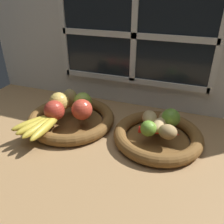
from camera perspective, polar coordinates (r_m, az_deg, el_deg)
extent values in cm
cube|color=#9E774C|center=(86.96, -0.40, -6.93)|extent=(140.00, 90.00, 3.00)
cube|color=silver|center=(101.41, 5.69, 16.37)|extent=(140.00, 3.00, 55.00)
cube|color=black|center=(98.90, 5.49, 18.12)|extent=(64.00, 0.80, 38.00)
cube|color=white|center=(98.33, 5.39, 18.06)|extent=(2.40, 1.20, 38.00)
cube|color=white|center=(98.33, 5.39, 18.06)|extent=(64.00, 1.20, 2.40)
cube|color=white|center=(110.75, -11.72, 18.87)|extent=(2.40, 1.20, 40.40)
cube|color=white|center=(95.50, 24.95, 15.28)|extent=(2.40, 1.20, 40.40)
cube|color=white|center=(103.64, 4.91, 7.70)|extent=(64.00, 1.20, 2.40)
cylinder|color=brown|center=(95.14, -9.78, -2.47)|extent=(24.25, 24.25, 1.00)
torus|color=brown|center=(94.25, -9.87, -1.57)|extent=(34.04, 34.04, 4.47)
cylinder|color=brown|center=(85.53, 10.96, -6.59)|extent=(22.02, 22.02, 1.00)
torus|color=brown|center=(84.55, 11.07, -5.64)|extent=(31.32, 31.32, 4.47)
sphere|color=#DBB756|center=(93.96, -12.74, 2.33)|extent=(7.93, 7.93, 7.93)
sphere|color=#B73828|center=(88.56, -13.89, 0.34)|extent=(7.65, 7.65, 7.65)
sphere|color=#CC422D|center=(87.18, -7.33, 0.60)|extent=(7.83, 7.83, 7.83)
sphere|color=#8CAD3D|center=(93.95, -7.09, 2.60)|extent=(7.19, 7.19, 7.19)
ellipsoid|color=olive|center=(96.67, -10.16, 3.33)|extent=(8.43, 8.36, 7.74)
ellipsoid|color=gold|center=(87.63, -17.87, -2.29)|extent=(12.39, 16.59, 3.17)
ellipsoid|color=gold|center=(86.23, -17.35, -2.74)|extent=(9.59, 17.65, 3.17)
ellipsoid|color=gold|center=(84.99, -16.63, -3.12)|extent=(6.43, 18.04, 3.17)
ellipsoid|color=gold|center=(83.96, -15.73, -3.41)|extent=(3.31, 17.78, 3.17)
sphere|color=brown|center=(90.18, -12.65, -0.58)|extent=(2.85, 2.85, 2.85)
ellipsoid|color=tan|center=(82.17, 11.35, -3.14)|extent=(5.62, 8.80, 4.25)
ellipsoid|color=#A38451|center=(78.80, 13.43, -4.66)|extent=(6.72, 6.04, 4.87)
ellipsoid|color=#A38451|center=(85.87, 13.37, -1.51)|extent=(7.36, 6.66, 5.15)
ellipsoid|color=tan|center=(85.07, 9.14, -1.45)|extent=(7.26, 8.85, 4.90)
sphere|color=#6B9E33|center=(78.66, 8.84, -3.98)|extent=(5.40, 5.40, 5.40)
sphere|color=olive|center=(84.94, 14.10, -1.39)|extent=(6.64, 6.64, 6.64)
cone|color=red|center=(80.15, 11.47, -4.87)|extent=(14.18, 3.86, 2.34)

